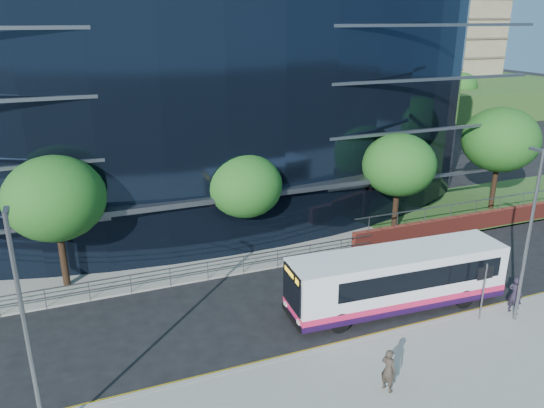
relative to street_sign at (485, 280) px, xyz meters
name	(u,v)px	position (x,y,z in m)	size (l,w,h in m)	color
ground	(376,324)	(-4.50, 1.59, -2.15)	(200.00, 200.00, 0.00)	black
pavement_near	(448,390)	(-4.50, -3.41, -2.07)	(80.00, 8.00, 0.15)	gray
kerb	(388,334)	(-4.50, 0.59, -2.07)	(80.00, 0.25, 0.16)	gray
yellow_line_outer	(386,333)	(-4.50, 0.79, -2.14)	(80.00, 0.08, 0.01)	gold
yellow_line_inner	(384,331)	(-4.50, 0.94, -2.14)	(80.00, 0.08, 0.01)	gold
far_forecourt	(191,250)	(-10.50, 12.59, -2.10)	(50.00, 8.00, 0.10)	gray
glass_office	(180,94)	(-8.50, 22.44, 5.85)	(44.00, 23.10, 16.00)	black
guard_railings	(170,273)	(-12.50, 8.59, -1.33)	(24.00, 0.05, 1.10)	slate
apartment_block	(358,32)	(27.50, 58.80, 8.96)	(60.00, 42.00, 30.00)	#2D511E
street_sign	(485,280)	(0.00, 0.00, 0.00)	(0.85, 0.09, 2.80)	slate
tree_far_a	(55,199)	(-17.50, 10.59, 2.71)	(4.95, 4.95, 6.98)	black
tree_far_b	(245,186)	(-7.50, 11.09, 2.06)	(4.29, 4.29, 6.05)	black
tree_far_c	(399,165)	(2.50, 10.59, 2.39)	(4.62, 4.62, 6.51)	black
tree_far_d	(501,140)	(11.50, 11.59, 3.04)	(5.28, 5.28, 7.44)	black
tree_dist_e	(370,91)	(19.50, 41.59, 2.39)	(4.62, 4.62, 6.51)	black
tree_dist_f	(462,86)	(35.50, 43.59, 2.06)	(4.29, 4.29, 6.05)	black
streetlight_west	(25,327)	(-18.50, -0.59, 2.29)	(0.15, 0.77, 8.00)	slate
streetlight_east	(529,233)	(1.50, -0.59, 2.29)	(0.15, 0.77, 8.00)	slate
city_bus	(399,278)	(-2.73, 2.56, -0.61)	(10.84, 3.03, 2.90)	white
pedestrian	(515,295)	(1.85, -0.14, -1.07)	(0.68, 0.44, 1.85)	#231E2D
pedestrian_b	(388,370)	(-6.68, -2.61, -1.13)	(0.63, 0.42, 1.73)	#372F27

